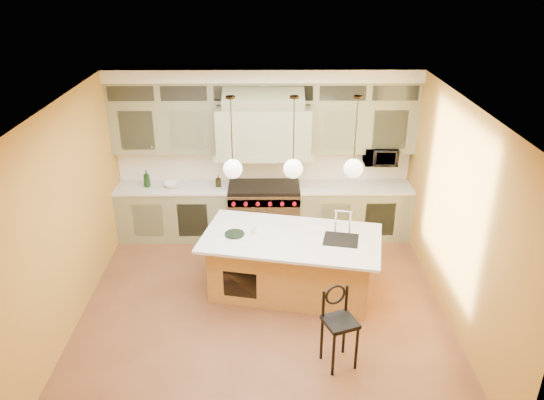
{
  "coord_description": "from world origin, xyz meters",
  "views": [
    {
      "loc": [
        0.06,
        -6.09,
        4.47
      ],
      "look_at": [
        0.12,
        0.7,
        1.35
      ],
      "focal_mm": 35.0,
      "sensor_mm": 36.0,
      "label": 1
    }
  ],
  "objects_px": {
    "kitchen_island": "(292,263)",
    "microwave": "(380,156)",
    "counter_stool": "(339,323)",
    "range": "(264,211)"
  },
  "relations": [
    {
      "from": "range",
      "to": "microwave",
      "type": "xyz_separation_m",
      "value": [
        1.95,
        0.11,
        0.96
      ]
    },
    {
      "from": "range",
      "to": "kitchen_island",
      "type": "bearing_deg",
      "value": -76.58
    },
    {
      "from": "kitchen_island",
      "to": "counter_stool",
      "type": "height_order",
      "value": "kitchen_island"
    },
    {
      "from": "kitchen_island",
      "to": "microwave",
      "type": "bearing_deg",
      "value": 61.18
    },
    {
      "from": "range",
      "to": "microwave",
      "type": "bearing_deg",
      "value": 3.12
    },
    {
      "from": "kitchen_island",
      "to": "microwave",
      "type": "distance_m",
      "value": 2.57
    },
    {
      "from": "counter_stool",
      "to": "range",
      "type": "bearing_deg",
      "value": 84.6
    },
    {
      "from": "kitchen_island",
      "to": "range",
      "type": "bearing_deg",
      "value": 115.19
    },
    {
      "from": "range",
      "to": "counter_stool",
      "type": "height_order",
      "value": "counter_stool"
    },
    {
      "from": "kitchen_island",
      "to": "counter_stool",
      "type": "bearing_deg",
      "value": -60.54
    }
  ]
}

